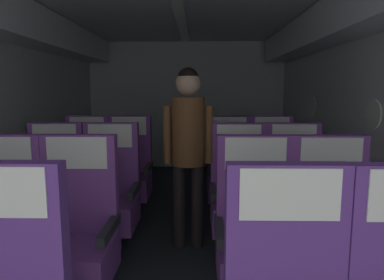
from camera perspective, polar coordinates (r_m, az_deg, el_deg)
The scene contains 15 objects.
ground at distance 3.28m, azimuth -2.80°, elevation -16.85°, with size 3.72×6.76×0.02m, color #23282D.
fuselage_shell at distance 3.26m, azimuth -2.68°, elevation 13.13°, with size 3.60×6.41×2.30m.
seat_b_left_window at distance 2.50m, azimuth -29.42°, elevation -14.19°, with size 0.50×0.46×1.11m.
seat_b_left_aisle at distance 2.31m, azimuth -18.83°, elevation -15.38°, with size 0.50×0.46×1.11m.
seat_b_right_aisle at distance 2.33m, azimuth 22.35°, elevation -15.34°, with size 0.50×0.46×1.11m.
seat_b_right_window at distance 2.21m, azimuth 10.60°, elevation -16.21°, with size 0.50×0.46×1.11m.
seat_c_left_window at distance 3.20m, azimuth -22.11°, elevation -8.91°, with size 0.50×0.46×1.11m.
seat_c_left_aisle at distance 3.05m, azimuth -13.61°, elevation -9.37°, with size 0.50×0.46×1.11m.
seat_c_right_aisle at distance 3.08m, azimuth 16.73°, elevation -9.34°, with size 0.50×0.46×1.11m.
seat_c_right_window at distance 2.96m, azimuth 7.86°, elevation -9.74°, with size 0.50×0.46×1.11m.
seat_d_left_window at distance 3.94m, azimuth -17.24°, elevation -5.51°, with size 0.50×0.46×1.11m.
seat_d_left_aisle at distance 3.84m, azimuth -10.52°, elevation -5.62°, with size 0.50×0.46×1.11m.
seat_d_right_aisle at distance 3.85m, azimuth 13.26°, elevation -5.67°, with size 0.50×0.46×1.11m.
seat_d_right_window at distance 3.78m, azimuth 6.20°, elevation -5.78°, with size 0.50×0.46×1.11m.
flight_attendant at distance 2.94m, azimuth -0.66°, elevation 0.15°, with size 0.43×0.28×1.58m.
Camera 1 is at (0.21, 0.21, 1.38)m, focal length 31.94 mm.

